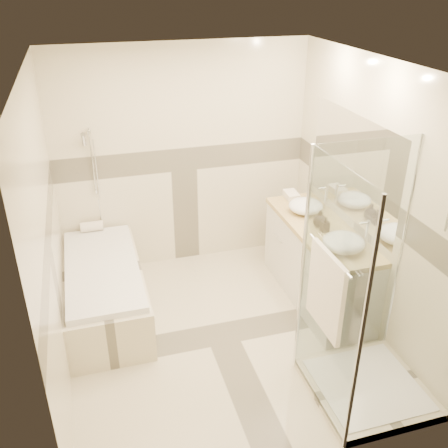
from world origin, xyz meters
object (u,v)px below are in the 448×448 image
object	(u,v)px
bathtub	(104,287)
amenity_bottle_a	(325,224)
vessel_sink_far	(344,242)
vessel_sink_near	(306,206)
amenity_bottle_b	(320,219)
vanity	(318,263)
shower_enclosure	(356,341)

from	to	relation	value
bathtub	amenity_bottle_a	bearing A→B (deg)	-11.90
vessel_sink_far	amenity_bottle_a	xyz separation A→B (m)	(0.00, 0.37, 0.00)
vessel_sink_near	amenity_bottle_b	distance (m)	0.33
bathtub	vessel_sink_near	size ratio (longest dim) A/B	4.76
amenity_bottle_a	amenity_bottle_b	distance (m)	0.11
amenity_bottle_b	vessel_sink_far	bearing A→B (deg)	-90.00
bathtub	vessel_sink_near	world-z (taller)	vessel_sink_near
vanity	vessel_sink_near	size ratio (longest dim) A/B	4.53
vessel_sink_near	amenity_bottle_a	bearing A→B (deg)	-90.00
vessel_sink_far	vanity	bearing A→B (deg)	87.58
vessel_sink_far	amenity_bottle_b	world-z (taller)	amenity_bottle_b
shower_enclosure	vessel_sink_near	world-z (taller)	shower_enclosure
bathtub	vessel_sink_far	world-z (taller)	vessel_sink_far
amenity_bottle_b	shower_enclosure	bearing A→B (deg)	-101.99
shower_enclosure	vessel_sink_far	size ratio (longest dim) A/B	5.32
vessel_sink_near	amenity_bottle_a	distance (m)	0.45
shower_enclosure	vessel_sink_near	distance (m)	1.69
bathtub	vessel_sink_far	bearing A→B (deg)	-21.12
vessel_sink_near	vanity	bearing A→B (deg)	-86.70
vessel_sink_near	amenity_bottle_b	xyz separation A→B (m)	(0.00, -0.33, 0.01)
bathtub	vanity	world-z (taller)	vanity
shower_enclosure	amenity_bottle_b	world-z (taller)	shower_enclosure
amenity_bottle_a	bathtub	bearing A→B (deg)	168.10
shower_enclosure	vessel_sink_far	world-z (taller)	shower_enclosure
shower_enclosure	amenity_bottle_a	xyz separation A→B (m)	(0.27, 1.17, 0.42)
amenity_bottle_a	amenity_bottle_b	bearing A→B (deg)	90.00
bathtub	vanity	xyz separation A→B (m)	(2.15, -0.35, 0.12)
vessel_sink_near	vessel_sink_far	world-z (taller)	vessel_sink_far
shower_enclosure	vessel_sink_far	distance (m)	0.94
vanity	amenity_bottle_b	distance (m)	0.51
bathtub	vessel_sink_near	bearing A→B (deg)	-0.09
vanity	amenity_bottle_a	distance (m)	0.51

